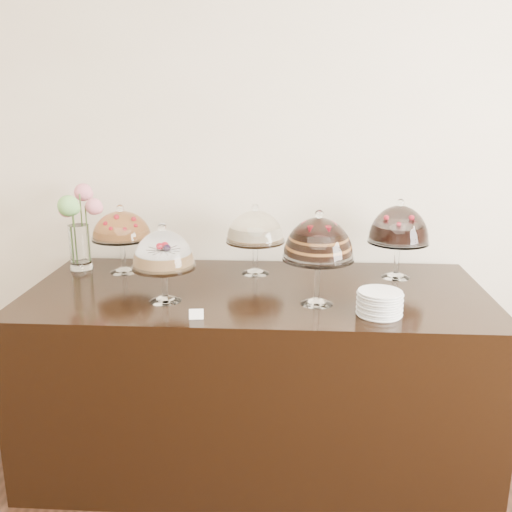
# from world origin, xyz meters

# --- Properties ---
(wall_back) EXTENTS (5.00, 0.04, 3.00)m
(wall_back) POSITION_xyz_m (0.00, 3.00, 1.50)
(wall_back) COLOR beige
(wall_back) RESTS_ON ground
(display_counter) EXTENTS (2.20, 1.00, 0.90)m
(display_counter) POSITION_xyz_m (-0.19, 2.45, 0.45)
(display_counter) COLOR black
(display_counter) RESTS_ON ground
(cake_stand_sugar_sponge) EXTENTS (0.29, 0.29, 0.36)m
(cake_stand_sugar_sponge) POSITION_xyz_m (-0.60, 2.26, 1.13)
(cake_stand_sugar_sponge) COLOR white
(cake_stand_sugar_sponge) RESTS_ON display_counter
(cake_stand_choco_layer) EXTENTS (0.32, 0.32, 0.43)m
(cake_stand_choco_layer) POSITION_xyz_m (0.09, 2.26, 1.19)
(cake_stand_choco_layer) COLOR white
(cake_stand_choco_layer) RESTS_ON display_counter
(cake_stand_cheesecake) EXTENTS (0.31, 0.31, 0.37)m
(cake_stand_cheesecake) POSITION_xyz_m (-0.22, 2.71, 1.14)
(cake_stand_cheesecake) COLOR white
(cake_stand_cheesecake) RESTS_ON display_counter
(cake_stand_dark_choco) EXTENTS (0.31, 0.31, 0.41)m
(cake_stand_dark_choco) POSITION_xyz_m (0.51, 2.69, 1.16)
(cake_stand_dark_choco) COLOR white
(cake_stand_dark_choco) RESTS_ON display_counter
(cake_stand_fruit_tart) EXTENTS (0.31, 0.31, 0.36)m
(cake_stand_fruit_tart) POSITION_xyz_m (-0.92, 2.69, 1.14)
(cake_stand_fruit_tart) COLOR white
(cake_stand_fruit_tart) RESTS_ON display_counter
(flower_vase) EXTENTS (0.24, 0.30, 0.45)m
(flower_vase) POSITION_xyz_m (-1.16, 2.73, 1.15)
(flower_vase) COLOR white
(flower_vase) RESTS_ON display_counter
(plate_stack) EXTENTS (0.19, 0.19, 0.10)m
(plate_stack) POSITION_xyz_m (0.35, 2.14, 0.95)
(plate_stack) COLOR silver
(plate_stack) RESTS_ON display_counter
(price_card_left) EXTENTS (0.06, 0.02, 0.04)m
(price_card_left) POSITION_xyz_m (-0.42, 2.04, 0.92)
(price_card_left) COLOR white
(price_card_left) RESTS_ON display_counter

